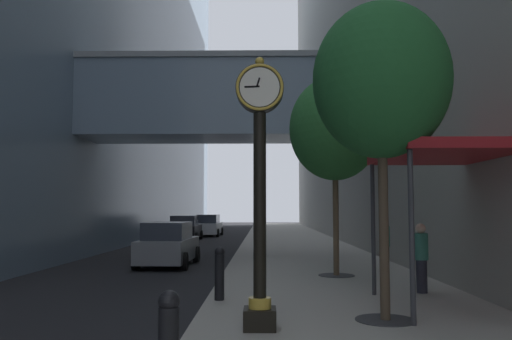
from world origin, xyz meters
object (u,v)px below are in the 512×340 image
object	(u,v)px
street_clock	(260,177)
street_tree_mid_near	(335,129)
pedestrian_walking	(385,243)
car_grey_mid	(168,245)
bollard_third	(220,272)
street_tree_near	(381,82)
car_white_far	(209,226)
pedestrian_by_clock	(421,256)
car_black_near	(185,229)

from	to	relation	value
street_clock	street_tree_mid_near	xyz separation A→B (m)	(2.29, 7.03, 1.94)
pedestrian_walking	car_grey_mid	distance (m)	8.08
bollard_third	street_tree_near	distance (m)	5.39
street_tree_near	car_grey_mid	xyz separation A→B (m)	(-5.87, 10.09, -3.76)
street_clock	car_white_far	world-z (taller)	street_clock
bollard_third	car_white_far	distance (m)	29.91
street_clock	bollard_third	size ratio (longest dim) A/B	3.97
car_white_far	street_clock	bearing A→B (deg)	-82.33
street_tree_near	pedestrian_by_clock	bearing A→B (deg)	62.47
pedestrian_walking	car_white_far	xyz separation A→B (m)	(-8.39, 24.42, -0.22)
street_clock	car_grey_mid	xyz separation A→B (m)	(-3.58, 10.82, -1.91)
street_clock	pedestrian_by_clock	distance (m)	5.73
street_clock	car_black_near	world-z (taller)	street_clock
car_black_near	car_grey_mid	xyz separation A→B (m)	(1.76, -15.61, -0.02)
street_tree_mid_near	car_grey_mid	world-z (taller)	street_tree_mid_near
street_tree_near	pedestrian_walking	size ratio (longest dim) A/B	3.45
bollard_third	car_white_far	world-z (taller)	car_white_far
street_clock	car_black_near	size ratio (longest dim) A/B	1.14
pedestrian_walking	pedestrian_by_clock	xyz separation A→B (m)	(-0.11, -4.23, -0.03)
street_tree_near	street_tree_mid_near	size ratio (longest dim) A/B	0.96
bollard_third	street_tree_mid_near	xyz separation A→B (m)	(3.21, 4.25, 3.91)
street_clock	pedestrian_walking	bearing A→B (deg)	63.55
pedestrian_walking	car_grey_mid	bearing A→B (deg)	160.09
pedestrian_by_clock	car_grey_mid	xyz separation A→B (m)	(-7.49, 6.98, -0.22)
car_grey_mid	street_clock	bearing A→B (deg)	-71.69
street_tree_near	car_white_far	distance (m)	32.67
street_tree_mid_near	car_black_near	xyz separation A→B (m)	(-7.63, 19.40, -3.83)
bollard_third	street_tree_mid_near	size ratio (longest dim) A/B	0.19
street_tree_mid_near	car_black_near	bearing A→B (deg)	111.47
pedestrian_walking	pedestrian_by_clock	size ratio (longest dim) A/B	1.03
bollard_third	street_tree_mid_near	distance (m)	6.61
street_tree_mid_near	bollard_third	bearing A→B (deg)	-127.08
street_tree_mid_near	car_black_near	distance (m)	21.20
street_clock	car_grey_mid	distance (m)	11.56
car_black_near	bollard_third	bearing A→B (deg)	-79.43
bollard_third	street_tree_near	xyz separation A→B (m)	(3.21, -2.05, 3.82)
street_tree_near	car_white_far	world-z (taller)	street_tree_near
street_tree_mid_near	pedestrian_by_clock	bearing A→B (deg)	-63.12
pedestrian_walking	car_white_far	distance (m)	25.82
street_tree_mid_near	car_grey_mid	distance (m)	7.98
pedestrian_walking	car_black_near	distance (m)	20.61
street_tree_near	street_tree_mid_near	world-z (taller)	street_tree_mid_near
car_black_near	street_clock	bearing A→B (deg)	-78.58
street_tree_near	pedestrian_by_clock	xyz separation A→B (m)	(1.62, 3.11, -3.55)
street_tree_near	car_grey_mid	distance (m)	12.27
pedestrian_by_clock	car_grey_mid	distance (m)	10.24
bollard_third	car_grey_mid	world-z (taller)	car_grey_mid
street_clock	pedestrian_by_clock	bearing A→B (deg)	44.46
bollard_third	pedestrian_walking	bearing A→B (deg)	46.97
bollard_third	street_tree_mid_near	world-z (taller)	street_tree_mid_near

